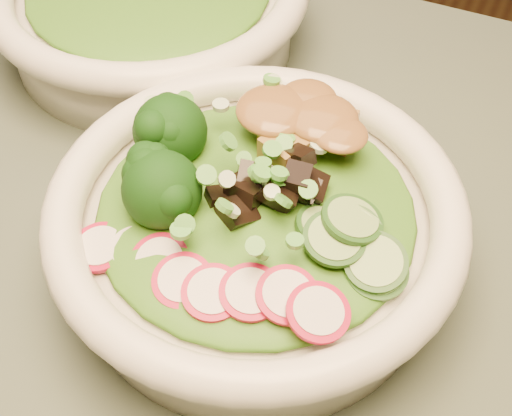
% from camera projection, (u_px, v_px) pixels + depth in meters
% --- Properties ---
extents(salad_bowl, '(0.25, 0.25, 0.07)m').
position_uv_depth(salad_bowl, '(256.00, 228.00, 0.43)').
color(salad_bowl, white).
rests_on(salad_bowl, dining_table).
extents(side_bowl, '(0.26, 0.26, 0.07)m').
position_uv_depth(side_bowl, '(151.00, 7.00, 0.58)').
color(side_bowl, white).
rests_on(side_bowl, dining_table).
extents(lettuce_bed, '(0.19, 0.19, 0.02)m').
position_uv_depth(lettuce_bed, '(256.00, 207.00, 0.42)').
color(lettuce_bed, '#226014').
rests_on(lettuce_bed, salad_bowl).
extents(broccoli_florets, '(0.08, 0.07, 0.04)m').
position_uv_depth(broccoli_florets, '(163.00, 166.00, 0.42)').
color(broccoli_florets, black).
rests_on(broccoli_florets, salad_bowl).
extents(radish_slices, '(0.10, 0.04, 0.02)m').
position_uv_depth(radish_slices, '(218.00, 286.00, 0.38)').
color(radish_slices, '#B10D31').
rests_on(radish_slices, salad_bowl).
extents(cucumber_slices, '(0.07, 0.07, 0.03)m').
position_uv_depth(cucumber_slices, '(356.00, 227.00, 0.40)').
color(cucumber_slices, '#9AC26C').
rests_on(cucumber_slices, salad_bowl).
extents(mushroom_heap, '(0.07, 0.07, 0.04)m').
position_uv_depth(mushroom_heap, '(263.00, 179.00, 0.42)').
color(mushroom_heap, black).
rests_on(mushroom_heap, salad_bowl).
extents(tofu_cubes, '(0.09, 0.06, 0.03)m').
position_uv_depth(tofu_cubes, '(293.00, 130.00, 0.45)').
color(tofu_cubes, olive).
rests_on(tofu_cubes, salad_bowl).
extents(peanut_sauce, '(0.07, 0.05, 0.01)m').
position_uv_depth(peanut_sauce, '(294.00, 116.00, 0.44)').
color(peanut_sauce, brown).
rests_on(peanut_sauce, tofu_cubes).
extents(scallion_garnish, '(0.18, 0.18, 0.02)m').
position_uv_depth(scallion_garnish, '(256.00, 182.00, 0.40)').
color(scallion_garnish, '#51A339').
rests_on(scallion_garnish, salad_bowl).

